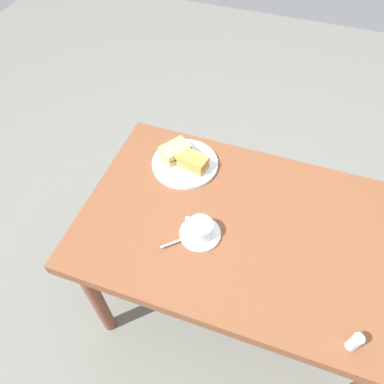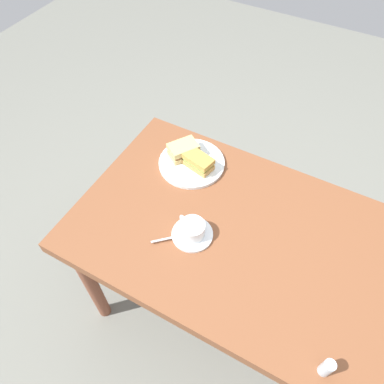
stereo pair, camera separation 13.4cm
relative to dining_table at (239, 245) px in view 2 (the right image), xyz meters
The scene contains 9 objects.
ground_plane 0.63m from the dining_table, ahead, with size 6.00×6.00×0.00m, color slate.
dining_table is the anchor object (origin of this frame).
sandwich_plate 0.38m from the dining_table, 33.49° to the right, with size 0.26×0.26×0.01m, color white.
sandwich_front 0.35m from the dining_table, 35.29° to the right, with size 0.13×0.09×0.06m.
sandwich_back 0.43m from the dining_table, 31.82° to the right, with size 0.13×0.14×0.06m.
coffee_saucer 0.19m from the dining_table, 31.09° to the left, with size 0.14×0.14×0.01m, color white.
coffee_cup 0.21m from the dining_table, 30.69° to the left, with size 0.11×0.09×0.05m.
spoon 0.26m from the dining_table, 34.75° to the left, with size 0.08×0.08×0.01m.
salt_shaker 0.49m from the dining_table, 141.67° to the left, with size 0.03×0.03×0.07m, color silver.
Camera 2 is at (-0.17, 0.67, 1.80)m, focal length 34.22 mm.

